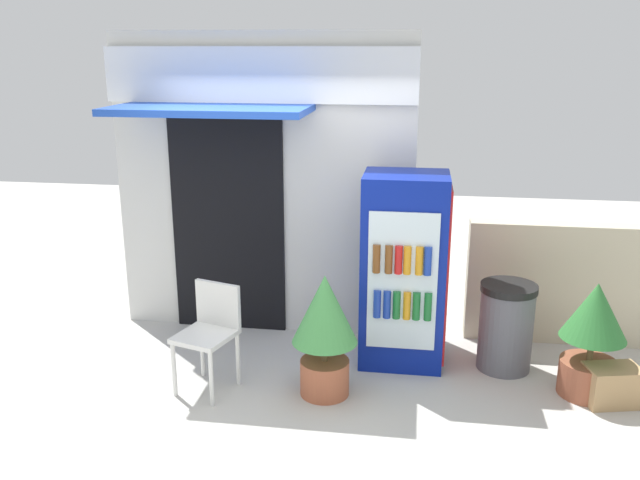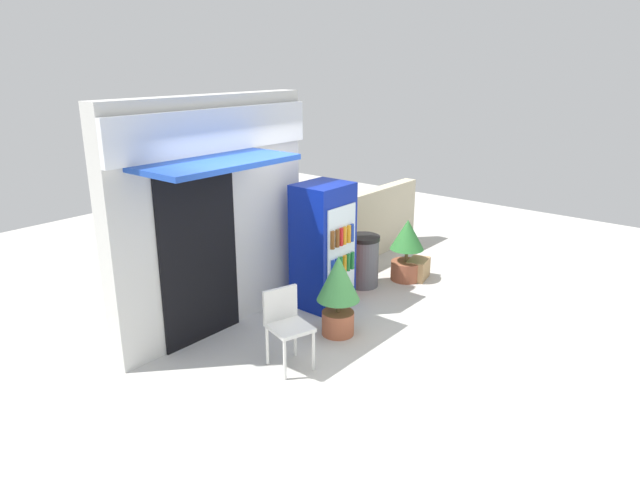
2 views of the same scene
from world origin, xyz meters
TOP-DOWN VIEW (x-y plane):
  - ground at (0.00, 0.00)m, footprint 16.00×16.00m
  - storefront_building at (-0.38, 1.53)m, footprint 2.89×1.13m
  - drink_cooler at (1.02, 0.93)m, footprint 0.74×0.67m
  - plastic_chair at (-0.53, 0.21)m, footprint 0.53×0.55m
  - potted_plant_near_shop at (0.42, 0.22)m, footprint 0.53×0.53m
  - potted_plant_curbside at (2.54, 0.53)m, footprint 0.52×0.52m
  - trash_bin at (1.92, 0.90)m, footprint 0.49×0.49m
  - stone_boundary_wall at (3.00, 1.59)m, footprint 2.77×0.22m
  - cardboard_box at (2.70, 0.40)m, footprint 0.47×0.36m

SIDE VIEW (x-z plane):
  - ground at x=0.00m, z-range 0.00..0.00m
  - cardboard_box at x=2.70m, z-range 0.00..0.31m
  - trash_bin at x=1.92m, z-range 0.00..0.79m
  - plastic_chair at x=-0.53m, z-range 0.09..0.97m
  - potted_plant_curbside at x=2.54m, z-range 0.05..1.02m
  - stone_boundary_wall at x=3.00m, z-range 0.00..1.16m
  - potted_plant_near_shop at x=0.42m, z-range 0.09..1.12m
  - drink_cooler at x=1.02m, z-range 0.00..1.71m
  - storefront_building at x=-0.38m, z-range 0.06..2.95m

